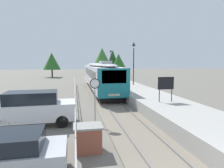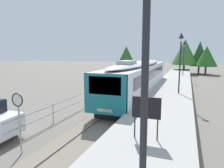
{
  "view_description": "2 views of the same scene",
  "coord_description": "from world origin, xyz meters",
  "views": [
    {
      "loc": [
        -3.29,
        -3.5,
        3.77
      ],
      "look_at": [
        0.0,
        13.73,
        1.8
      ],
      "focal_mm": 31.57,
      "sensor_mm": 36.0,
      "label": 1
    },
    {
      "loc": [
        4.67,
        1.45,
        4.5
      ],
      "look_at": [
        -1.0,
        16.73,
        2.0
      ],
      "focal_mm": 32.56,
      "sensor_mm": 36.0,
      "label": 2
    }
  ],
  "objects": [
    {
      "name": "platform_notice_board",
      "position": [
        3.17,
        9.6,
        2.19
      ],
      "size": [
        1.2,
        0.08,
        1.8
      ],
      "color": "#232328",
      "rests_on": "station_platform"
    },
    {
      "name": "carpark_fence",
      "position": [
        -3.3,
        12.0,
        0.91
      ],
      "size": [
        0.06,
        36.06,
        1.25
      ],
      "color": "#9EA0A5",
      "rests_on": "ground"
    },
    {
      "name": "brick_utility_cabinet",
      "position": [
        -2.79,
        4.54,
        0.57
      ],
      "size": [
        1.21,
        0.99,
        1.13
      ],
      "color": "brown",
      "rests_on": "ground"
    },
    {
      "name": "speed_limit_sign",
      "position": [
        -2.12,
        8.03,
        2.12
      ],
      "size": [
        0.61,
        0.1,
        2.81
      ],
      "color": "#9EA0A5",
      "rests_on": "ground"
    },
    {
      "name": "tree_behind_carpark",
      "position": [
        7.03,
        49.66,
        4.35
      ],
      "size": [
        4.09,
        4.09,
        7.01
      ],
      "color": "brown",
      "rests_on": "ground"
    },
    {
      "name": "platform_lamp_mid_platform",
      "position": [
        4.05,
        20.45,
        4.62
      ],
      "size": [
        0.34,
        0.34,
        5.35
      ],
      "color": "#232328",
      "rests_on": "station_platform"
    },
    {
      "name": "ground_plane",
      "position": [
        -3.0,
        22.0,
        0.0
      ],
      "size": [
        160.0,
        160.0,
        0.0
      ],
      "primitive_type": "plane",
      "color": "#6B665B"
    },
    {
      "name": "tree_distant_centre",
      "position": [
        8.29,
        48.04,
        3.81
      ],
      "size": [
        4.47,
        4.47,
        5.9
      ],
      "color": "brown",
      "rests_on": "ground"
    },
    {
      "name": "station_platform",
      "position": [
        3.25,
        22.0,
        0.45
      ],
      "size": [
        3.9,
        60.0,
        0.9
      ],
      "primitive_type": "cube",
      "color": "#A8A59E",
      "rests_on": "ground"
    },
    {
      "name": "tree_behind_station_far",
      "position": [
        3.99,
        48.76,
        4.72
      ],
      "size": [
        5.52,
        5.52,
        7.48
      ],
      "color": "brown",
      "rests_on": "ground"
    },
    {
      "name": "commuter_train",
      "position": [
        0.0,
        22.25,
        2.15
      ],
      "size": [
        2.82,
        19.27,
        3.74
      ],
      "color": "silver",
      "rests_on": "track_rails"
    },
    {
      "name": "platform_lamp_far_end",
      "position": [
        4.05,
        36.28,
        4.62
      ],
      "size": [
        0.34,
        0.34,
        5.35
      ],
      "color": "#232328",
      "rests_on": "station_platform"
    },
    {
      "name": "parked_suv_white",
      "position": [
        -5.65,
        8.61,
        1.06
      ],
      "size": [
        4.68,
        2.11,
        2.04
      ],
      "color": "white",
      "rests_on": "ground"
    },
    {
      "name": "parked_hatchback_silver",
      "position": [
        -5.54,
        2.97,
        0.79
      ],
      "size": [
        4.02,
        1.8,
        1.53
      ],
      "color": "#B7BABF",
      "rests_on": "ground"
    },
    {
      "name": "track_rails",
      "position": [
        0.0,
        22.0,
        0.03
      ],
      "size": [
        3.2,
        60.0,
        0.14
      ],
      "color": "slate",
      "rests_on": "ground"
    },
    {
      "name": "tree_distant_left",
      "position": [
        -8.72,
        47.03,
        3.96
      ],
      "size": [
        4.2,
        4.2,
        6.04
      ],
      "color": "brown",
      "rests_on": "ground"
    }
  ]
}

